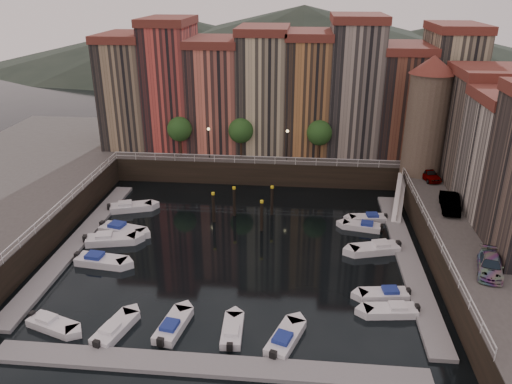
# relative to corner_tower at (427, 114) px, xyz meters

# --- Properties ---
(ground) EXTENTS (200.00, 200.00, 0.00)m
(ground) POSITION_rel_corner_tower_xyz_m (-20.00, -14.50, -10.19)
(ground) COLOR black
(ground) RESTS_ON ground
(quay_far) EXTENTS (80.00, 20.00, 3.00)m
(quay_far) POSITION_rel_corner_tower_xyz_m (-20.00, 11.50, -8.69)
(quay_far) COLOR black
(quay_far) RESTS_ON ground
(dock_left) EXTENTS (2.00, 28.00, 0.35)m
(dock_left) POSITION_rel_corner_tower_xyz_m (-36.20, -15.50, -10.02)
(dock_left) COLOR gray
(dock_left) RESTS_ON ground
(dock_right) EXTENTS (2.00, 28.00, 0.35)m
(dock_right) POSITION_rel_corner_tower_xyz_m (-3.80, -15.50, -10.02)
(dock_right) COLOR gray
(dock_right) RESTS_ON ground
(dock_near) EXTENTS (30.00, 2.00, 0.35)m
(dock_near) POSITION_rel_corner_tower_xyz_m (-20.00, -31.50, -10.02)
(dock_near) COLOR gray
(dock_near) RESTS_ON ground
(mountains) EXTENTS (145.00, 100.00, 18.00)m
(mountains) POSITION_rel_corner_tower_xyz_m (-18.28, 95.50, -2.28)
(mountains) COLOR #2D382D
(mountains) RESTS_ON ground
(far_terrace) EXTENTS (48.70, 10.30, 17.50)m
(far_terrace) POSITION_rel_corner_tower_xyz_m (-16.69, 9.00, 0.76)
(far_terrace) COLOR #917A5C
(far_terrace) RESTS_ON quay_far
(corner_tower) EXTENTS (5.20, 5.20, 13.80)m
(corner_tower) POSITION_rel_corner_tower_xyz_m (0.00, 0.00, 0.00)
(corner_tower) COLOR #6B5B4C
(corner_tower) RESTS_ON quay_right
(promenade_trees) EXTENTS (21.20, 3.20, 5.20)m
(promenade_trees) POSITION_rel_corner_tower_xyz_m (-21.33, 3.70, -3.61)
(promenade_trees) COLOR black
(promenade_trees) RESTS_ON quay_far
(street_lamps) EXTENTS (10.36, 0.36, 4.18)m
(street_lamps) POSITION_rel_corner_tower_xyz_m (-21.00, 2.70, -4.30)
(street_lamps) COLOR black
(street_lamps) RESTS_ON quay_far
(railings) EXTENTS (36.08, 34.04, 0.52)m
(railings) POSITION_rel_corner_tower_xyz_m (-20.00, -9.62, -6.41)
(railings) COLOR white
(railings) RESTS_ON ground
(gangway) EXTENTS (2.78, 8.32, 3.73)m
(gangway) POSITION_rel_corner_tower_xyz_m (-2.90, -4.50, -8.28)
(gangway) COLOR white
(gangway) RESTS_ON ground
(mooring_pilings) EXTENTS (6.53, 4.38, 3.78)m
(mooring_pilings) POSITION_rel_corner_tower_xyz_m (-20.00, -8.73, -8.54)
(mooring_pilings) COLOR black
(mooring_pilings) RESTS_ON ground
(boat_left_0) EXTENTS (4.39, 2.81, 0.99)m
(boat_left_0) POSITION_rel_corner_tower_xyz_m (-32.43, -28.46, -9.86)
(boat_left_0) COLOR white
(boat_left_0) RESTS_ON ground
(boat_left_1) EXTENTS (5.05, 2.33, 1.14)m
(boat_left_1) POSITION_rel_corner_tower_xyz_m (-32.33, -19.18, -9.81)
(boat_left_1) COLOR white
(boat_left_1) RESTS_ON ground
(boat_left_2) EXTENTS (5.26, 2.86, 1.18)m
(boat_left_2) POSITION_rel_corner_tower_xyz_m (-32.94, -15.12, -9.80)
(boat_left_2) COLOR white
(boat_left_2) RESTS_ON ground
(boat_left_3) EXTENTS (5.18, 2.91, 1.16)m
(boat_left_3) POSITION_rel_corner_tower_xyz_m (-32.49, -12.96, -9.80)
(boat_left_3) COLOR white
(boat_left_3) RESTS_ON ground
(boat_left_4) EXTENTS (5.06, 3.18, 1.14)m
(boat_left_4) POSITION_rel_corner_tower_xyz_m (-33.50, -7.35, -9.81)
(boat_left_4) COLOR white
(boat_left_4) RESTS_ON ground
(boat_right_0) EXTENTS (4.41, 2.03, 0.99)m
(boat_right_0) POSITION_rel_corner_tower_xyz_m (-6.59, -24.24, -9.86)
(boat_right_0) COLOR white
(boat_right_0) RESTS_ON ground
(boat_right_1) EXTENTS (4.30, 2.04, 0.97)m
(boat_right_1) POSITION_rel_corner_tower_xyz_m (-6.81, -22.03, -9.87)
(boat_right_1) COLOR white
(boat_right_1) RESTS_ON ground
(boat_right_2) EXTENTS (5.09, 2.99, 1.14)m
(boat_right_2) POSITION_rel_corner_tower_xyz_m (-6.63, -14.41, -9.81)
(boat_right_2) COLOR white
(boat_right_2) RESTS_ON ground
(boat_right_3) EXTENTS (4.27, 2.25, 0.96)m
(boat_right_3) POSITION_rel_corner_tower_xyz_m (-7.38, -9.58, -9.87)
(boat_right_3) COLOR white
(boat_right_3) RESTS_ON ground
(boat_right_4) EXTENTS (4.16, 1.94, 0.94)m
(boat_right_4) POSITION_rel_corner_tower_xyz_m (-6.58, -7.50, -9.88)
(boat_right_4) COLOR white
(boat_right_4) RESTS_ON ground
(boat_near_0) EXTENTS (2.67, 4.57, 1.02)m
(boat_near_0) POSITION_rel_corner_tower_xyz_m (-27.51, -28.58, -9.85)
(boat_near_0) COLOR white
(boat_near_0) RESTS_ON ground
(boat_near_1) EXTENTS (2.32, 4.61, 1.03)m
(boat_near_1) POSITION_rel_corner_tower_xyz_m (-23.27, -27.82, -9.85)
(boat_near_1) COLOR white
(boat_near_1) RESTS_ON ground
(boat_near_2) EXTENTS (1.67, 4.13, 0.94)m
(boat_near_2) POSITION_rel_corner_tower_xyz_m (-18.73, -27.94, -9.88)
(boat_near_2) COLOR white
(boat_near_2) RESTS_ON ground
(boat_near_3) EXTENTS (3.03, 4.69, 1.06)m
(boat_near_3) POSITION_rel_corner_tower_xyz_m (-14.81, -28.46, -9.84)
(boat_near_3) COLOR white
(boat_near_3) RESTS_ON ground
(car_a) EXTENTS (2.53, 4.16, 1.32)m
(car_a) POSITION_rel_corner_tower_xyz_m (0.57, -2.21, -6.53)
(car_a) COLOR gray
(car_a) RESTS_ON quay_right
(car_b) EXTENTS (2.24, 4.84, 1.54)m
(car_b) POSITION_rel_corner_tower_xyz_m (0.83, -10.55, -6.43)
(car_b) COLOR gray
(car_b) RESTS_ON quay_right
(car_c) EXTENTS (2.98, 4.83, 1.31)m
(car_c) POSITION_rel_corner_tower_xyz_m (0.94, -22.31, -6.54)
(car_c) COLOR gray
(car_c) RESTS_ON quay_right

